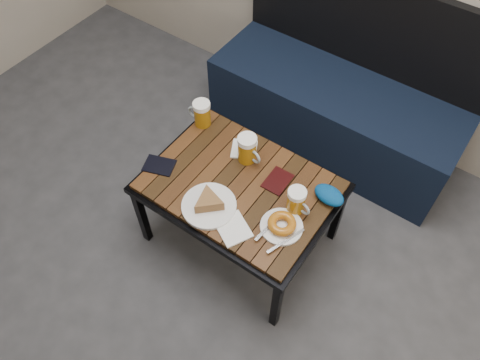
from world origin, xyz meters
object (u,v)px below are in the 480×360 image
Objects in this scene: bench at (336,107)px; knit_pouch at (329,195)px; passport_navy at (159,165)px; cafe_table at (240,189)px; beer_mug_right at (296,201)px; beer_mug_left at (202,113)px; passport_burgundy at (278,181)px; plate_bagel at (282,225)px; beer_mug_centre at (247,149)px; plate_pie at (209,203)px.

bench reaches higher than knit_pouch.
passport_navy is 0.77m from knit_pouch.
cafe_table is 6.60× the size of beer_mug_right.
beer_mug_left is at bearing -121.36° from bench.
knit_pouch is (0.23, 0.05, 0.03)m from passport_burgundy.
knit_pouch reaches higher than plate_bagel.
beer_mug_centre is at bearing 162.61° from beer_mug_left.
beer_mug_right is at bearing 33.35° from plate_pie.
beer_mug_left is at bearing 156.14° from plate_bagel.
plate_bagel is at bearing 149.59° from beer_mug_left.
passport_navy is 0.54m from passport_burgundy.
plate_pie is 0.33m from passport_burgundy.
cafe_table is at bearing -156.94° from knit_pouch.
beer_mug_right reaches higher than knit_pouch.
plate_bagel is at bearing -17.47° from cafe_table.
passport_navy is (0.00, -0.33, -0.06)m from beer_mug_left.
plate_pie reaches higher than cafe_table.
knit_pouch is at bearing 65.76° from beer_mug_right.
beer_mug_left is 0.99× the size of passport_burgundy.
beer_mug_left is 0.97× the size of knit_pouch.
beer_mug_left is 0.31m from beer_mug_centre.
beer_mug_centre reaches higher than passport_navy.
plate_bagel is 1.70× the size of passport_burgundy.
plate_bagel is (0.31, 0.09, -0.01)m from plate_pie.
beer_mug_left is 0.57× the size of plate_pie.
beer_mug_left is 1.06× the size of beer_mug_right.
passport_navy is (-0.63, -0.05, -0.02)m from plate_bagel.
cafe_table is at bearing 145.21° from beer_mug_left.
bench is 0.84m from beer_mug_left.
beer_mug_left reaches higher than passport_burgundy.
cafe_table is 5.93× the size of beer_mug_centre.
plate_bagel is at bearing -110.66° from knit_pouch.
cafe_table is 0.29m from beer_mug_right.
bench is 1.01m from plate_bagel.
passport_burgundy is (0.49, -0.09, -0.06)m from beer_mug_left.
beer_mug_centre reaches higher than beer_mug_left.
passport_burgundy is at bearing 96.03° from passport_navy.
beer_mug_left reaches higher than beer_mug_right.
plate_bagel reaches higher than passport_burgundy.
beer_mug_right is at bearing 5.49° from cafe_table.
beer_mug_centre reaches higher than plate_bagel.
plate_pie is 0.32m from plate_bagel.
beer_mug_left is 0.33m from passport_navy.
plate_pie reaches higher than plate_bagel.
passport_burgundy is at bearing 3.56° from beer_mug_centre.
passport_burgundy is at bearing -84.11° from bench.
plate_pie is 1.70× the size of knit_pouch.
knit_pouch is (0.72, -0.04, -0.04)m from beer_mug_left.
bench is 6.04× the size of plate_bagel.
beer_mug_left is 0.65m from beer_mug_right.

